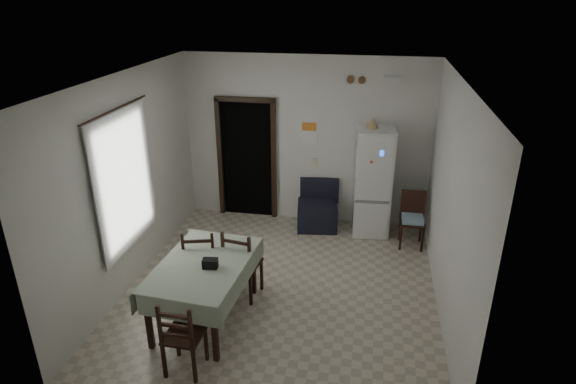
% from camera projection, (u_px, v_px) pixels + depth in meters
% --- Properties ---
extents(ground, '(4.50, 4.50, 0.00)m').
position_uv_depth(ground, '(282.00, 288.00, 6.74)').
color(ground, '#BDB39B').
rests_on(ground, ground).
extents(ceiling, '(4.20, 4.50, 0.02)m').
position_uv_depth(ceiling, '(280.00, 79.00, 5.60)').
color(ceiling, white).
rests_on(ceiling, ground).
extents(wall_back, '(4.20, 0.02, 2.90)m').
position_uv_depth(wall_back, '(306.00, 142.00, 8.20)').
color(wall_back, silver).
rests_on(wall_back, ground).
extents(wall_front, '(4.20, 0.02, 2.90)m').
position_uv_depth(wall_front, '(231.00, 294.00, 4.13)').
color(wall_front, silver).
rests_on(wall_front, ground).
extents(wall_left, '(0.02, 4.50, 2.90)m').
position_uv_depth(wall_left, '(129.00, 182.00, 6.51)').
color(wall_left, silver).
rests_on(wall_left, ground).
extents(wall_right, '(0.02, 4.50, 2.90)m').
position_uv_depth(wall_right, '(451.00, 205.00, 5.83)').
color(wall_right, silver).
rests_on(wall_right, ground).
extents(doorway, '(1.06, 0.52, 2.22)m').
position_uv_depth(doorway, '(250.00, 156.00, 8.71)').
color(doorway, black).
rests_on(doorway, ground).
extents(window_recess, '(0.10, 1.20, 1.60)m').
position_uv_depth(window_recess, '(117.00, 180.00, 6.30)').
color(window_recess, silver).
rests_on(window_recess, ground).
extents(curtain, '(0.02, 1.45, 1.85)m').
position_uv_depth(curtain, '(125.00, 181.00, 6.28)').
color(curtain, silver).
rests_on(curtain, ground).
extents(curtain_rod, '(0.02, 1.60, 0.02)m').
position_uv_depth(curtain_rod, '(115.00, 109.00, 5.90)').
color(curtain_rod, black).
rests_on(curtain_rod, ground).
extents(calendar, '(0.28, 0.02, 0.40)m').
position_uv_depth(calendar, '(309.00, 132.00, 8.12)').
color(calendar, white).
rests_on(calendar, ground).
extents(calendar_image, '(0.24, 0.01, 0.14)m').
position_uv_depth(calendar_image, '(309.00, 127.00, 8.07)').
color(calendar_image, orange).
rests_on(calendar_image, ground).
extents(light_switch, '(0.08, 0.02, 0.12)m').
position_uv_depth(light_switch, '(314.00, 162.00, 8.31)').
color(light_switch, beige).
rests_on(light_switch, ground).
extents(vent_left, '(0.12, 0.03, 0.12)m').
position_uv_depth(vent_left, '(351.00, 80.00, 7.65)').
color(vent_left, brown).
rests_on(vent_left, ground).
extents(vent_right, '(0.12, 0.03, 0.12)m').
position_uv_depth(vent_right, '(362.00, 80.00, 7.62)').
color(vent_right, brown).
rests_on(vent_right, ground).
extents(emergency_light, '(0.25, 0.07, 0.09)m').
position_uv_depth(emergency_light, '(392.00, 79.00, 7.51)').
color(emergency_light, white).
rests_on(emergency_light, ground).
extents(fridge, '(0.63, 0.63, 1.82)m').
position_uv_depth(fridge, '(373.00, 182.00, 7.93)').
color(fridge, white).
rests_on(fridge, ground).
extents(tan_cone, '(0.23, 0.23, 0.17)m').
position_uv_depth(tan_cone, '(372.00, 123.00, 7.59)').
color(tan_cone, tan).
rests_on(tan_cone, fridge).
extents(navy_seat, '(0.76, 0.74, 0.82)m').
position_uv_depth(navy_seat, '(317.00, 206.00, 8.28)').
color(navy_seat, black).
rests_on(navy_seat, ground).
extents(corner_chair, '(0.39, 0.39, 0.90)m').
position_uv_depth(corner_chair, '(412.00, 221.00, 7.66)').
color(corner_chair, black).
rests_on(corner_chair, ground).
extents(dining_table, '(1.13, 1.62, 0.81)m').
position_uv_depth(dining_table, '(205.00, 291.00, 5.97)').
color(dining_table, '#9BAA92').
rests_on(dining_table, ground).
extents(black_bag, '(0.19, 0.13, 0.12)m').
position_uv_depth(black_bag, '(210.00, 263.00, 5.69)').
color(black_bag, black).
rests_on(black_bag, dining_table).
extents(dining_chair_far_left, '(0.53, 0.53, 1.01)m').
position_uv_depth(dining_chair_far_left, '(201.00, 261.00, 6.43)').
color(dining_chair_far_left, black).
rests_on(dining_chair_far_left, ground).
extents(dining_chair_far_right, '(0.50, 0.50, 1.01)m').
position_uv_depth(dining_chair_far_right, '(243.00, 262.00, 6.40)').
color(dining_chair_far_right, black).
rests_on(dining_chair_far_right, ground).
extents(dining_chair_near_head, '(0.41, 0.41, 0.93)m').
position_uv_depth(dining_chair_near_head, '(184.00, 335.00, 5.13)').
color(dining_chair_near_head, black).
rests_on(dining_chair_near_head, ground).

